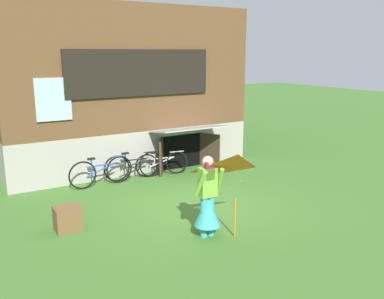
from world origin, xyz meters
TOP-DOWN VIEW (x-y plane):
  - ground_plane at (0.00, 0.00)m, footprint 60.00×60.00m
  - log_house at (0.00, 5.48)m, footprint 7.49×6.08m
  - person at (-0.68, -1.61)m, footprint 0.61×0.52m
  - kite at (-0.42, -2.21)m, footprint 1.17×1.23m
  - bicycle_silver at (0.43, 2.57)m, footprint 1.59×0.33m
  - bicycle_black at (-0.42, 2.63)m, footprint 1.78×0.18m
  - bicycle_blue at (-1.43, 2.52)m, footprint 1.80×0.12m
  - wooden_crate at (-2.97, 0.06)m, footprint 0.52×0.44m

SIDE VIEW (x-z plane):
  - ground_plane at x=0.00m, z-range 0.00..0.00m
  - wooden_crate at x=-2.97m, z-range 0.00..0.50m
  - bicycle_silver at x=0.43m, z-range -0.01..0.72m
  - bicycle_black at x=-0.42m, z-range -0.01..0.80m
  - bicycle_blue at x=-1.43m, z-range -0.01..0.80m
  - person at x=-0.68m, z-range -0.13..1.50m
  - kite at x=-0.42m, z-range 0.50..2.10m
  - log_house at x=0.00m, z-range 0.00..4.89m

